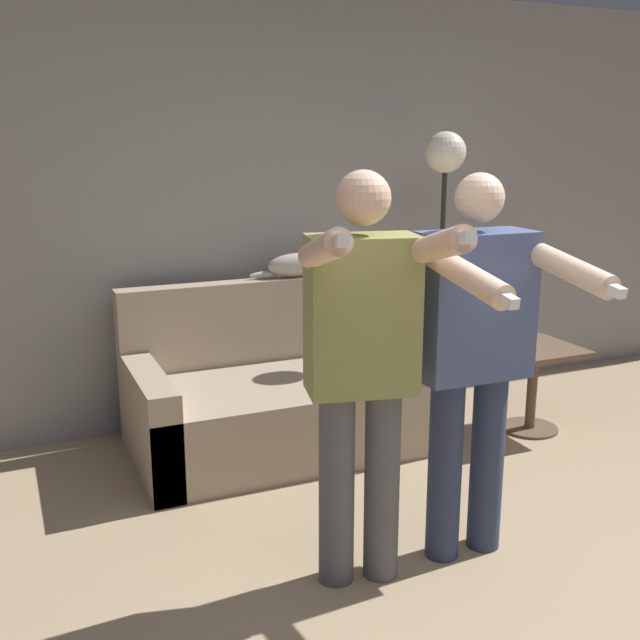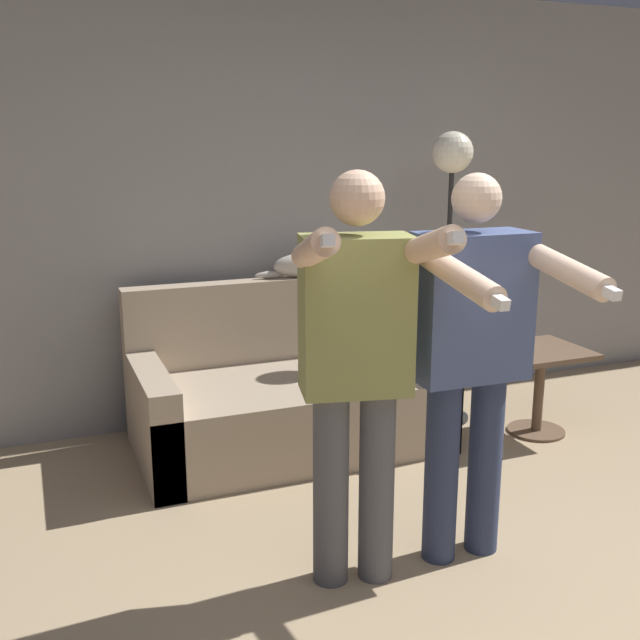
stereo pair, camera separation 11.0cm
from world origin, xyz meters
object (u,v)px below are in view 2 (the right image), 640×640
couch (287,398)px  floor_lamp (451,200)px  side_table (540,372)px  cup (526,338)px  cat (306,263)px  person_right (472,346)px  person_left (356,357)px

couch → floor_lamp: size_ratio=0.97×
side_table → cup: bearing=137.8°
cup → floor_lamp: bearing=134.4°
cat → cup: bearing=-31.2°
person_right → side_table: size_ratio=3.05×
floor_lamp → cup: floor_lamp is taller
cup → side_table: bearing=-42.2°
couch → person_right: size_ratio=1.07×
person_left → floor_lamp: size_ratio=0.92×
couch → cup: bearing=-13.6°
cat → floor_lamp: 0.93m
couch → person_right: 1.57m
cat → couch: bearing=-126.3°
person_right → floor_lamp: 1.66m
couch → cup: couch is taller
cat → floor_lamp: floor_lamp is taller
person_right → cup: (1.08, 1.07, -0.34)m
person_left → cat: person_left is taller
floor_lamp → cup: size_ratio=15.81×
person_right → cat: 1.75m
floor_lamp → couch: bearing=-179.3°
side_table → cup: size_ratio=4.69×
person_right → couch: bearing=103.6°
cup → person_right: bearing=-135.2°
person_right → side_table: 1.63m
couch → person_left: person_left is taller
person_right → cat: person_right is taller
person_left → side_table: bearing=44.1°
cat → side_table: 1.53m
cat → cup: size_ratio=4.64×
person_left → cat: (0.46, 1.75, 0.05)m
side_table → cup: (-0.07, 0.07, 0.20)m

